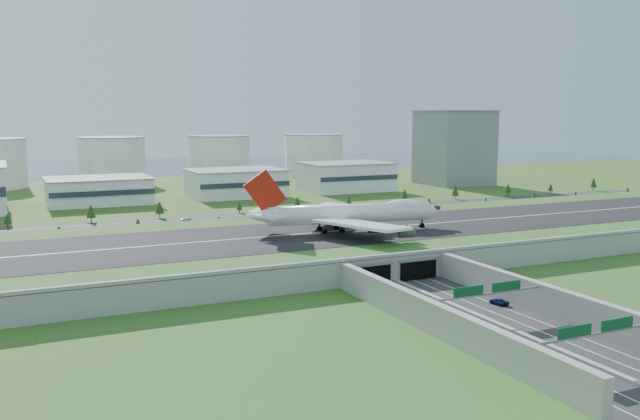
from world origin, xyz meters
name	(u,v)px	position (x,y,z in m)	size (l,w,h in m)	color
ground	(327,253)	(0.00, 0.00, 0.00)	(1200.00, 1200.00, 0.00)	#3A561B
airfield_deck	(327,243)	(0.00, -0.09, 4.12)	(520.00, 100.00, 9.20)	gray
underpass_road	(498,313)	(0.00, -99.42, 3.43)	(38.80, 120.40, 8.00)	#28282B
sign_gantry_near	(487,295)	(0.00, -95.04, 6.95)	(38.70, 0.70, 9.80)	gray
sign_gantry_far	(596,335)	(0.00, -130.04, 6.95)	(38.70, 0.70, 9.80)	gray
north_expressway	(246,219)	(0.00, 95.00, 0.06)	(560.00, 36.00, 0.12)	#28282B
tree_row	(302,206)	(31.84, 97.56, 4.53)	(506.84, 48.58, 8.29)	#3D2819
hangar_mid_a	(99,191)	(-60.00, 190.00, 7.50)	(58.00, 42.00, 15.00)	silver
hangar_mid_b	(235,183)	(25.00, 190.00, 8.50)	(58.00, 42.00, 17.00)	silver
hangar_mid_c	(345,177)	(105.00, 190.00, 9.50)	(58.00, 42.00, 19.00)	silver
office_tower	(454,148)	(200.00, 195.00, 27.50)	(46.00, 46.00, 55.00)	slate
fuel_tank_b	(112,161)	(-35.00, 310.00, 17.50)	(50.00, 50.00, 35.00)	silver
fuel_tank_c	(219,158)	(50.00, 310.00, 17.50)	(50.00, 50.00, 35.00)	silver
fuel_tank_d	(314,155)	(135.00, 310.00, 17.50)	(50.00, 50.00, 35.00)	silver
bay_water	(124,167)	(0.00, 480.00, 0.03)	(1200.00, 260.00, 0.06)	#334961
boeing_747	(349,213)	(8.84, -1.41, 14.98)	(79.64, 74.67, 24.78)	white
car_0	(425,305)	(-7.78, -78.79, 0.93)	(1.90, 4.73, 1.61)	#BABAC0
car_1	(540,360)	(-8.93, -123.73, 0.91)	(1.67, 4.78, 1.58)	white
car_2	(499,302)	(12.77, -84.35, 0.94)	(2.73, 5.92, 1.64)	#0C173F
car_5	(373,206)	(78.67, 103.62, 0.96)	(1.78, 5.12, 1.69)	black
car_6	(581,198)	(217.35, 84.80, 0.91)	(2.62, 5.69, 1.58)	#A7A7AB
car_7	(186,219)	(-29.21, 102.24, 0.87)	(2.11, 5.18, 1.50)	white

